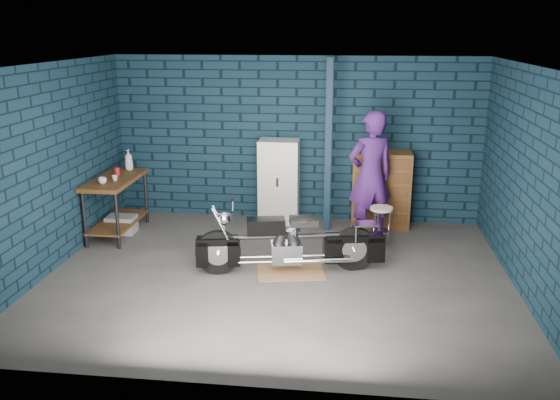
# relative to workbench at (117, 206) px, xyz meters

# --- Properties ---
(ground) EXTENTS (6.00, 6.00, 0.00)m
(ground) POSITION_rel_workbench_xyz_m (2.68, -1.32, -0.46)
(ground) COLOR #504D4B
(ground) RESTS_ON ground
(room_walls) EXTENTS (6.02, 5.01, 2.71)m
(room_walls) POSITION_rel_workbench_xyz_m (2.68, -0.77, 1.45)
(room_walls) COLOR #102735
(room_walls) RESTS_ON ground
(support_post) EXTENTS (0.10, 0.10, 2.70)m
(support_post) POSITION_rel_workbench_xyz_m (3.23, 0.63, 0.90)
(support_post) COLOR #112537
(support_post) RESTS_ON ground
(workbench) EXTENTS (0.60, 1.40, 0.91)m
(workbench) POSITION_rel_workbench_xyz_m (0.00, 0.00, 0.00)
(workbench) COLOR brown
(workbench) RESTS_ON ground
(drip_mat) EXTENTS (0.98, 0.81, 0.01)m
(drip_mat) POSITION_rel_workbench_xyz_m (2.83, -1.15, -0.45)
(drip_mat) COLOR brown
(drip_mat) RESTS_ON ground
(motorcycle) EXTENTS (2.19, 0.97, 0.93)m
(motorcycle) POSITION_rel_workbench_xyz_m (2.83, -1.15, 0.01)
(motorcycle) COLOR black
(motorcycle) RESTS_ON ground
(person) EXTENTS (0.85, 0.72, 1.96)m
(person) POSITION_rel_workbench_xyz_m (3.88, 0.32, 0.53)
(person) COLOR #461C69
(person) RESTS_ON ground
(storage_bin) EXTENTS (0.44, 0.31, 0.27)m
(storage_bin) POSITION_rel_workbench_xyz_m (0.02, 0.07, -0.32)
(storage_bin) COLOR gray
(storage_bin) RESTS_ON ground
(locker) EXTENTS (0.65, 0.46, 1.38)m
(locker) POSITION_rel_workbench_xyz_m (2.42, 0.91, 0.24)
(locker) COLOR silver
(locker) RESTS_ON ground
(tool_chest) EXTENTS (0.92, 0.51, 1.23)m
(tool_chest) POSITION_rel_workbench_xyz_m (4.08, 0.91, 0.16)
(tool_chest) COLOR brown
(tool_chest) RESTS_ON ground
(shop_stool) EXTENTS (0.41, 0.41, 0.61)m
(shop_stool) POSITION_rel_workbench_xyz_m (4.05, -0.06, -0.15)
(shop_stool) COLOR beige
(shop_stool) RESTS_ON ground
(cup_a) EXTENTS (0.16, 0.16, 0.10)m
(cup_a) POSITION_rel_workbench_xyz_m (-0.04, -0.36, 0.50)
(cup_a) COLOR beige
(cup_a) RESTS_ON workbench
(cup_b) EXTENTS (0.11, 0.11, 0.08)m
(cup_b) POSITION_rel_workbench_xyz_m (0.07, -0.16, 0.50)
(cup_b) COLOR beige
(cup_b) RESTS_ON workbench
(mug_red) EXTENTS (0.11, 0.11, 0.12)m
(mug_red) POSITION_rel_workbench_xyz_m (-0.03, 0.17, 0.52)
(mug_red) COLOR #A51623
(mug_red) RESTS_ON workbench
(bottle) EXTENTS (0.16, 0.16, 0.33)m
(bottle) POSITION_rel_workbench_xyz_m (0.03, 0.55, 0.62)
(bottle) COLOR gray
(bottle) RESTS_ON workbench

